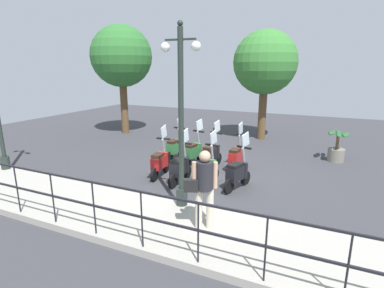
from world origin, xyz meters
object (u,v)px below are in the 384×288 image
(scooter_near_2, at_px, (180,167))
(scooter_near_0, at_px, (238,172))
(tree_large, at_px, (121,57))
(scooter_near_3, at_px, (160,161))
(pedestrian_with_bag, at_px, (204,184))
(scooter_far_1, at_px, (212,154))
(scooter_far_0, at_px, (236,156))
(scooter_far_3, at_px, (175,147))
(potted_palm, at_px, (337,149))
(lamp_post_near, at_px, (181,130))
(tree_distant, at_px, (265,63))
(scooter_far_2, at_px, (194,151))
(scooter_near_1, at_px, (207,170))

(scooter_near_2, bearing_deg, scooter_near_0, -77.81)
(tree_large, distance_m, scooter_near_3, 7.55)
(pedestrian_with_bag, relative_size, scooter_far_1, 1.03)
(scooter_far_0, distance_m, scooter_far_3, 2.32)
(potted_palm, height_order, scooter_near_2, scooter_near_2)
(lamp_post_near, height_order, scooter_far_0, lamp_post_near)
(pedestrian_with_bag, distance_m, tree_large, 10.65)
(tree_distant, relative_size, scooter_near_0, 3.16)
(pedestrian_with_bag, distance_m, scooter_far_3, 5.07)
(scooter_far_2, height_order, scooter_far_3, same)
(tree_distant, relative_size, scooter_far_1, 3.16)
(tree_distant, height_order, scooter_far_0, tree_distant)
(scooter_far_3, bearing_deg, tree_distant, -17.96)
(tree_large, relative_size, scooter_near_0, 3.40)
(pedestrian_with_bag, xyz_separation_m, tree_distant, (8.82, 0.69, 2.35))
(pedestrian_with_bag, distance_m, potted_palm, 6.92)
(tree_large, distance_m, scooter_far_3, 6.35)
(tree_large, bearing_deg, scooter_far_2, -122.15)
(tree_large, xyz_separation_m, scooter_near_3, (-4.80, -4.84, -3.26))
(scooter_far_0, bearing_deg, scooter_near_1, 170.19)
(potted_palm, xyz_separation_m, scooter_far_0, (-2.46, 2.95, 0.04))
(lamp_post_near, bearing_deg, scooter_near_1, 0.42)
(scooter_near_0, height_order, scooter_near_1, same)
(tree_distant, xyz_separation_m, scooter_near_1, (-6.43, 0.17, -2.95))
(tree_large, bearing_deg, tree_distant, -77.02)
(tree_large, bearing_deg, scooter_near_3, -134.73)
(scooter_far_1, bearing_deg, scooter_far_3, 91.34)
(scooter_near_1, bearing_deg, scooter_far_3, 55.49)
(scooter_far_2, bearing_deg, pedestrian_with_bag, -140.58)
(scooter_near_2, xyz_separation_m, scooter_far_2, (1.71, 0.34, 0.00))
(tree_distant, xyz_separation_m, scooter_far_3, (-4.63, 2.11, -2.95))
(scooter_far_0, relative_size, scooter_far_3, 1.00)
(tree_large, xyz_separation_m, scooter_near_2, (-5.04, -5.64, -3.26))
(tree_distant, xyz_separation_m, scooter_far_2, (-4.85, 1.29, -2.95))
(potted_palm, bearing_deg, scooter_near_3, 128.74)
(scooter_far_0, xyz_separation_m, scooter_far_3, (0.22, 2.31, 0.00))
(scooter_near_3, xyz_separation_m, scooter_far_1, (1.45, -1.12, 0.00))
(potted_palm, xyz_separation_m, scooter_near_1, (-4.04, 3.32, 0.04))
(scooter_near_3, bearing_deg, scooter_near_0, -94.76)
(scooter_near_3, xyz_separation_m, scooter_far_3, (1.69, 0.36, 0.00))
(tree_large, xyz_separation_m, scooter_far_2, (-3.33, -5.31, -3.26))
(scooter_near_1, distance_m, scooter_near_2, 0.79)
(tree_distant, bearing_deg, scooter_far_0, -177.63)
(lamp_post_near, relative_size, tree_large, 0.77)
(pedestrian_with_bag, relative_size, scooter_far_2, 1.03)
(potted_palm, relative_size, scooter_far_2, 0.69)
(potted_palm, xyz_separation_m, scooter_near_2, (-4.18, 4.11, 0.04))
(lamp_post_near, relative_size, potted_palm, 3.79)
(scooter_near_0, relative_size, scooter_far_3, 1.00)
(scooter_near_0, relative_size, scooter_far_2, 1.00)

